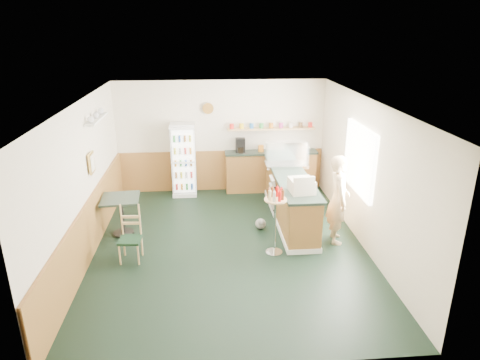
{
  "coord_description": "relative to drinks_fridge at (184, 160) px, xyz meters",
  "views": [
    {
      "loc": [
        -0.38,
        -7.07,
        3.92
      ],
      "look_at": [
        0.26,
        0.6,
        1.1
      ],
      "focal_mm": 32.0,
      "sensor_mm": 36.0,
      "label": 1
    }
  ],
  "objects": [
    {
      "name": "dog_doorstop",
      "position": [
        1.6,
        -2.06,
        -0.75
      ],
      "size": [
        0.21,
        0.28,
        0.26
      ],
      "rotation": [
        0.0,
        0.0,
        -0.01
      ],
      "color": "gray",
      "rests_on": "ground"
    },
    {
      "name": "back_counter",
      "position": [
        2.1,
        0.06,
        -0.32
      ],
      "size": [
        2.24,
        0.42,
        1.69
      ],
      "color": "#945D2F",
      "rests_on": "ground"
    },
    {
      "name": "shopkeeper",
      "position": [
        2.96,
        -2.66,
        -0.02
      ],
      "size": [
        0.47,
        0.61,
        1.7
      ],
      "primitive_type": "imported",
      "rotation": [
        0.0,
        0.0,
        1.46
      ],
      "color": "tan",
      "rests_on": "ground"
    },
    {
      "name": "display_case",
      "position": [
        2.26,
        -1.1,
        0.4
      ],
      "size": [
        0.9,
        0.47,
        0.51
      ],
      "color": "silver",
      "rests_on": "service_counter"
    },
    {
      "name": "service_counter",
      "position": [
        2.26,
        -1.66,
        -0.41
      ],
      "size": [
        0.68,
        3.01,
        1.01
      ],
      "color": "#945D2F",
      "rests_on": "ground"
    },
    {
      "name": "cafe_chair",
      "position": [
        -0.82,
        -3.0,
        -0.35
      ],
      "size": [
        0.39,
        0.39,
        1.0
      ],
      "rotation": [
        0.0,
        0.0,
        -0.07
      ],
      "color": "black",
      "rests_on": "ground"
    },
    {
      "name": "condiment_stand",
      "position": [
        1.72,
        -3.03,
        -0.04
      ],
      "size": [
        0.4,
        0.4,
        1.24
      ],
      "rotation": [
        0.0,
        0.0,
        0.41
      ],
      "color": "silver",
      "rests_on": "ground"
    },
    {
      "name": "drinks_fridge",
      "position": [
        0.0,
        0.0,
        0.0
      ],
      "size": [
        0.57,
        0.51,
        1.74
      ],
      "color": "white",
      "rests_on": "ground"
    },
    {
      "name": "cafe_table",
      "position": [
        -1.14,
        -2.05,
        -0.32
      ],
      "size": [
        0.75,
        0.75,
        0.78
      ],
      "rotation": [
        0.0,
        0.0,
        0.07
      ],
      "color": "black",
      "rests_on": "ground"
    },
    {
      "name": "room_envelope",
      "position": [
        0.69,
        -2.01,
        0.66
      ],
      "size": [
        5.04,
        6.02,
        2.72
      ],
      "color": "beige",
      "rests_on": "ground"
    },
    {
      "name": "cash_register",
      "position": [
        2.26,
        -2.62,
        0.27
      ],
      "size": [
        0.47,
        0.49,
        0.25
      ],
      "primitive_type": "cube",
      "rotation": [
        0.0,
        0.0,
        0.09
      ],
      "color": "beige",
      "rests_on": "service_counter"
    },
    {
      "name": "newspaper_rack",
      "position": [
        1.91,
        -1.54,
        -0.3
      ],
      "size": [
        0.09,
        0.43,
        0.68
      ],
      "color": "black",
      "rests_on": "ground"
    },
    {
      "name": "ground",
      "position": [
        0.91,
        -2.74,
        -0.87
      ],
      "size": [
        6.0,
        6.0,
        0.0
      ],
      "primitive_type": "plane",
      "color": "black",
      "rests_on": "ground"
    }
  ]
}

